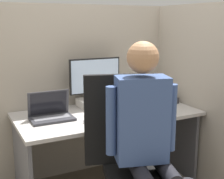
{
  "coord_description": "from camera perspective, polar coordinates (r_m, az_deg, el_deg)",
  "views": [
    {
      "loc": [
        -1.16,
        -2.0,
        1.49
      ],
      "look_at": [
        -0.05,
        0.19,
        0.95
      ],
      "focal_mm": 50.0,
      "sensor_mm": 36.0,
      "label": 1
    }
  ],
  "objects": [
    {
      "name": "monitor",
      "position": [
        2.92,
        -3.1,
        2.05
      ],
      "size": [
        0.5,
        0.21,
        0.39
      ],
      "color": "black",
      "rests_on": "paper_box"
    },
    {
      "name": "carrot_toy",
      "position": [
        2.67,
        8.22,
        -4.51
      ],
      "size": [
        0.04,
        0.15,
        0.04
      ],
      "color": "orange",
      "rests_on": "desk"
    },
    {
      "name": "stapler",
      "position": [
        3.17,
        10.95,
        -1.75
      ],
      "size": [
        0.05,
        0.16,
        0.06
      ],
      "color": "#2D2D33",
      "rests_on": "desk"
    },
    {
      "name": "laptop",
      "position": [
        2.61,
        -11.08,
        -4.4
      ],
      "size": [
        0.35,
        0.22,
        0.23
      ],
      "color": "#2D2D33",
      "rests_on": "desk"
    },
    {
      "name": "mouse",
      "position": [
        2.5,
        -4.51,
        -5.71
      ],
      "size": [
        0.08,
        0.04,
        0.03
      ],
      "color": "gray",
      "rests_on": "desk"
    },
    {
      "name": "coffee_mug",
      "position": [
        3.16,
        2.68,
        -1.32
      ],
      "size": [
        0.07,
        0.07,
        0.09
      ],
      "color": "white",
      "rests_on": "desk"
    },
    {
      "name": "desk",
      "position": [
        2.82,
        -0.84,
        -7.35
      ],
      "size": [
        1.59,
        0.77,
        0.7
      ],
      "color": "#9E9993",
      "rests_on": "ground"
    },
    {
      "name": "person",
      "position": [
        2.07,
        6.45,
        -7.4
      ],
      "size": [
        0.46,
        0.49,
        1.37
      ],
      "color": "black",
      "rests_on": "ground"
    },
    {
      "name": "paper_box",
      "position": [
        2.97,
        -3.03,
        -2.4
      ],
      "size": [
        0.31,
        0.24,
        0.07
      ],
      "color": "white",
      "rests_on": "desk"
    },
    {
      "name": "office_chair",
      "position": [
        2.27,
        2.99,
        -12.04
      ],
      "size": [
        0.58,
        0.62,
        1.13
      ],
      "color": "black",
      "rests_on": "ground"
    },
    {
      "name": "cubicle_panel_back",
      "position": [
        3.1,
        -4.17,
        -0.1
      ],
      "size": [
        2.09,
        0.04,
        1.65
      ],
      "color": "gray",
      "rests_on": "ground"
    },
    {
      "name": "cubicle_panel_right",
      "position": [
        3.11,
        13.49,
        -0.37
      ],
      "size": [
        0.04,
        1.43,
        1.65
      ],
      "color": "gray",
      "rests_on": "ground"
    }
  ]
}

